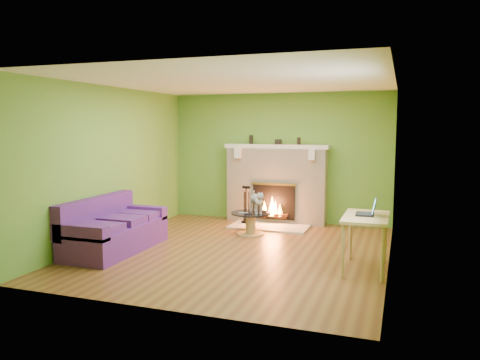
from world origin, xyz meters
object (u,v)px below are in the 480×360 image
at_px(desk, 366,222).
at_px(cat, 256,201).
at_px(coffee_table, 251,222).
at_px(sofa, 113,230).

distance_m(desk, cat, 2.54).
bearing_deg(coffee_table, cat, 32.01).
bearing_deg(cat, sofa, -170.17).
distance_m(sofa, cat, 2.55).
bearing_deg(sofa, cat, 45.07).
xyz_separation_m(coffee_table, desk, (2.10, -1.48, 0.42)).
height_order(sofa, desk, sofa).
height_order(sofa, cat, sofa).
distance_m(sofa, desk, 3.83).
height_order(desk, cat, cat).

